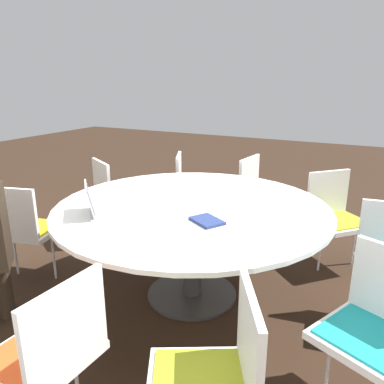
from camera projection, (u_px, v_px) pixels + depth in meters
The scene contains 12 objects.
ground_plane at pixel (192, 294), 2.92m from camera, with size 16.00×16.00×0.00m, color black.
conference_table at pixel (192, 218), 2.74m from camera, with size 1.98×1.98×0.74m.
chair_1 at pixel (49, 348), 1.62m from camera, with size 0.44×0.46×0.84m.
chair_2 at pixel (216, 373), 1.48m from camera, with size 0.58×0.59×0.84m.
chair_3 at pixel (377, 322), 1.80m from camera, with size 0.57×0.56×0.84m.
chair_5 at pixel (336, 212), 3.27m from camera, with size 0.61×0.61×0.84m.
chair_6 at pixel (260, 191), 3.89m from camera, with size 0.47×0.49×0.84m.
chair_7 at pixel (191, 186), 4.08m from camera, with size 0.57×0.58×0.84m.
chair_8 at pixel (115, 193), 3.83m from camera, with size 0.59×0.58×0.84m.
chair_9 at pixel (25, 225), 2.99m from camera, with size 0.53×0.52×0.84m.
laptop at pixel (100, 206), 2.52m from camera, with size 0.38×0.38×0.21m.
spiral_notebook at pixel (207, 221), 2.38m from camera, with size 0.26×0.24×0.02m.
Camera 1 is at (-1.17, 2.28, 1.61)m, focal length 35.00 mm.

